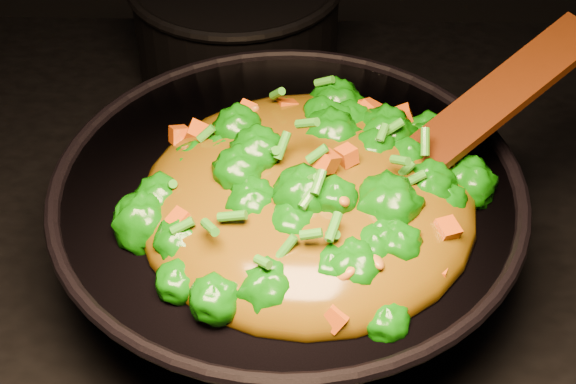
# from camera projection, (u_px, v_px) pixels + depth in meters

# --- Properties ---
(wok) EXTENTS (0.45, 0.45, 0.12)m
(wok) POSITION_uv_depth(u_px,v_px,m) (288.00, 233.00, 0.84)
(wok) COLOR black
(wok) RESTS_ON stovetop
(stir_fry) EXTENTS (0.37, 0.37, 0.10)m
(stir_fry) POSITION_uv_depth(u_px,v_px,m) (308.00, 165.00, 0.74)
(stir_fry) COLOR #0E5E06
(stir_fry) RESTS_ON wok
(spatula) EXTENTS (0.27, 0.20, 0.12)m
(spatula) POSITION_uv_depth(u_px,v_px,m) (455.00, 131.00, 0.77)
(spatula) COLOR #351305
(spatula) RESTS_ON wok
(back_pot) EXTENTS (0.30, 0.30, 0.14)m
(back_pot) POSITION_uv_depth(u_px,v_px,m) (237.00, 27.00, 1.08)
(back_pot) COLOR black
(back_pot) RESTS_ON stovetop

